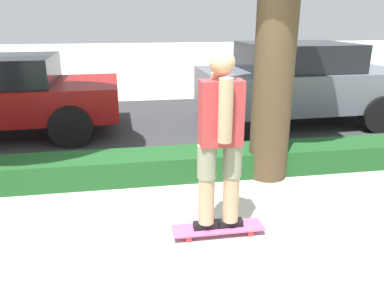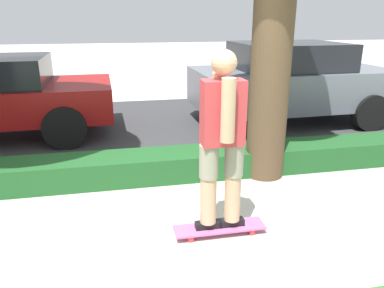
{
  "view_description": "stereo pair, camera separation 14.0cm",
  "coord_description": "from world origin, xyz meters",
  "px_view_note": "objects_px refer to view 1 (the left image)",
  "views": [
    {
      "loc": [
        -0.52,
        -3.22,
        2.13
      ],
      "look_at": [
        0.12,
        0.6,
        0.81
      ],
      "focal_mm": 35.0,
      "sensor_mm": 36.0,
      "label": 1
    },
    {
      "loc": [
        -0.65,
        -3.2,
        2.13
      ],
      "look_at": [
        0.12,
        0.6,
        0.81
      ],
      "focal_mm": 35.0,
      "sensor_mm": 36.0,
      "label": 2
    }
  ],
  "objects_px": {
    "skateboard": "(218,228)",
    "parked_car_front": "(1,94)",
    "parked_car_middle": "(298,82)",
    "skater_person": "(220,139)"
  },
  "relations": [
    {
      "from": "skateboard",
      "to": "parked_car_front",
      "type": "distance_m",
      "value": 5.13
    },
    {
      "from": "parked_car_front",
      "to": "parked_car_middle",
      "type": "distance_m",
      "value": 5.76
    },
    {
      "from": "skateboard",
      "to": "skater_person",
      "type": "distance_m",
      "value": 0.97
    },
    {
      "from": "skateboard",
      "to": "parked_car_front",
      "type": "xyz_separation_m",
      "value": [
        -3.16,
        3.99,
        0.72
      ]
    },
    {
      "from": "skater_person",
      "to": "parked_car_middle",
      "type": "bearing_deg",
      "value": 56.54
    },
    {
      "from": "skateboard",
      "to": "parked_car_front",
      "type": "bearing_deg",
      "value": 128.36
    },
    {
      "from": "skateboard",
      "to": "skater_person",
      "type": "relative_size",
      "value": 0.53
    },
    {
      "from": "skater_person",
      "to": "parked_car_front",
      "type": "relative_size",
      "value": 0.43
    },
    {
      "from": "parked_car_middle",
      "to": "parked_car_front",
      "type": "bearing_deg",
      "value": 177.45
    },
    {
      "from": "parked_car_front",
      "to": "parked_car_middle",
      "type": "height_order",
      "value": "parked_car_middle"
    }
  ]
}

